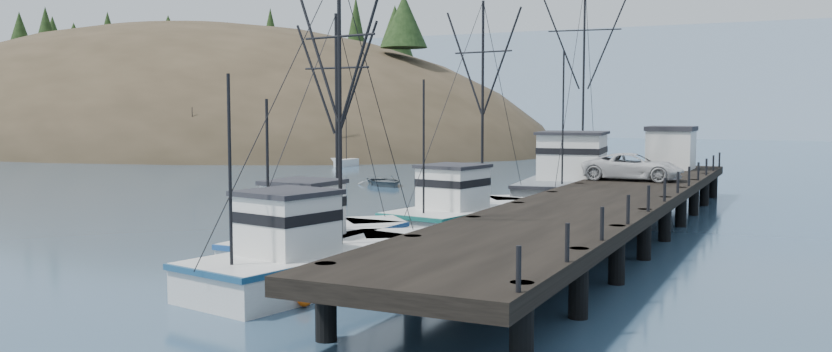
{
  "coord_description": "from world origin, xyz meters",
  "views": [
    {
      "loc": [
        22.3,
        -21.17,
        5.86
      ],
      "look_at": [
        4.27,
        15.89,
        2.5
      ],
      "focal_mm": 35.0,
      "sensor_mm": 36.0,
      "label": 1
    }
  ],
  "objects_px": {
    "pier": "(607,201)",
    "trawler_mid": "(325,242)",
    "work_vessel": "(578,186)",
    "pickup_truck": "(633,167)",
    "trawler_far": "(471,214)",
    "pier_shed": "(671,147)",
    "trawler_near": "(321,260)",
    "motorboat": "(384,185)"
  },
  "relations": [
    {
      "from": "work_vessel",
      "to": "trawler_mid",
      "type": "bearing_deg",
      "value": -99.62
    },
    {
      "from": "pier",
      "to": "trawler_far",
      "type": "distance_m",
      "value": 6.56
    },
    {
      "from": "pickup_truck",
      "to": "motorboat",
      "type": "height_order",
      "value": "pickup_truck"
    },
    {
      "from": "pier_shed",
      "to": "motorboat",
      "type": "bearing_deg",
      "value": 179.44
    },
    {
      "from": "pier",
      "to": "trawler_near",
      "type": "xyz_separation_m",
      "value": [
        -6.37,
        -14.36,
        -0.87
      ]
    },
    {
      "from": "trawler_mid",
      "to": "work_vessel",
      "type": "xyz_separation_m",
      "value": [
        3.87,
        22.8,
        0.41
      ]
    },
    {
      "from": "pier",
      "to": "trawler_mid",
      "type": "bearing_deg",
      "value": -126.79
    },
    {
      "from": "trawler_far",
      "to": "work_vessel",
      "type": "height_order",
      "value": "work_vessel"
    },
    {
      "from": "pier",
      "to": "pickup_truck",
      "type": "relative_size",
      "value": 8.17
    },
    {
      "from": "trawler_mid",
      "to": "motorboat",
      "type": "height_order",
      "value": "trawler_mid"
    },
    {
      "from": "pier_shed",
      "to": "motorboat",
      "type": "relative_size",
      "value": 0.67
    },
    {
      "from": "work_vessel",
      "to": "pier_shed",
      "type": "height_order",
      "value": "work_vessel"
    },
    {
      "from": "pickup_truck",
      "to": "trawler_far",
      "type": "bearing_deg",
      "value": 143.78
    },
    {
      "from": "trawler_far",
      "to": "pier_shed",
      "type": "relative_size",
      "value": 3.6
    },
    {
      "from": "work_vessel",
      "to": "pickup_truck",
      "type": "height_order",
      "value": "work_vessel"
    },
    {
      "from": "trawler_near",
      "to": "trawler_far",
      "type": "relative_size",
      "value": 0.96
    },
    {
      "from": "pickup_truck",
      "to": "pier_shed",
      "type": "bearing_deg",
      "value": -4.51
    },
    {
      "from": "trawler_near",
      "to": "work_vessel",
      "type": "bearing_deg",
      "value": 85.7
    },
    {
      "from": "pier",
      "to": "work_vessel",
      "type": "relative_size",
      "value": 2.54
    },
    {
      "from": "motorboat",
      "to": "work_vessel",
      "type": "bearing_deg",
      "value": -68.58
    },
    {
      "from": "trawler_mid",
      "to": "pier_shed",
      "type": "bearing_deg",
      "value": 73.9
    },
    {
      "from": "trawler_mid",
      "to": "motorboat",
      "type": "xyz_separation_m",
      "value": [
        -13.13,
        29.28,
        -0.82
      ]
    },
    {
      "from": "pier_shed",
      "to": "trawler_far",
      "type": "bearing_deg",
      "value": -109.33
    },
    {
      "from": "work_vessel",
      "to": "pier_shed",
      "type": "bearing_deg",
      "value": 54.2
    },
    {
      "from": "pickup_truck",
      "to": "motorboat",
      "type": "distance_m",
      "value": 23.51
    },
    {
      "from": "trawler_near",
      "to": "trawler_mid",
      "type": "height_order",
      "value": "trawler_near"
    },
    {
      "from": "trawler_far",
      "to": "pier_shed",
      "type": "distance_m",
      "value": 20.03
    },
    {
      "from": "trawler_far",
      "to": "motorboat",
      "type": "xyz_separation_m",
      "value": [
        -14.95,
        18.95,
        -0.82
      ]
    },
    {
      "from": "pier_shed",
      "to": "pickup_truck",
      "type": "relative_size",
      "value": 0.59
    },
    {
      "from": "trawler_near",
      "to": "pier_shed",
      "type": "xyz_separation_m",
      "value": [
        6.49,
        32.36,
        2.6
      ]
    },
    {
      "from": "motorboat",
      "to": "trawler_mid",
      "type": "bearing_deg",
      "value": -113.54
    },
    {
      "from": "trawler_near",
      "to": "motorboat",
      "type": "height_order",
      "value": "trawler_near"
    },
    {
      "from": "motorboat",
      "to": "pier_shed",
      "type": "bearing_deg",
      "value": -48.26
    },
    {
      "from": "trawler_near",
      "to": "pier_shed",
      "type": "bearing_deg",
      "value": 78.67
    },
    {
      "from": "trawler_near",
      "to": "motorboat",
      "type": "bearing_deg",
      "value": 114.79
    },
    {
      "from": "trawler_near",
      "to": "trawler_mid",
      "type": "distance_m",
      "value": 3.8
    },
    {
      "from": "pickup_truck",
      "to": "motorboat",
      "type": "relative_size",
      "value": 1.13
    },
    {
      "from": "pier",
      "to": "trawler_near",
      "type": "height_order",
      "value": "trawler_near"
    },
    {
      "from": "work_vessel",
      "to": "pickup_truck",
      "type": "xyz_separation_m",
      "value": [
        4.01,
        -3.71,
        1.52
      ]
    },
    {
      "from": "work_vessel",
      "to": "motorboat",
      "type": "bearing_deg",
      "value": 159.12
    },
    {
      "from": "trawler_far",
      "to": "pickup_truck",
      "type": "bearing_deg",
      "value": 55.32
    },
    {
      "from": "trawler_mid",
      "to": "pickup_truck",
      "type": "bearing_deg",
      "value": 67.58
    }
  ]
}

